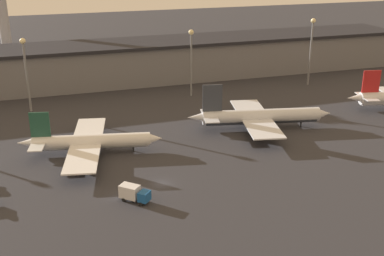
% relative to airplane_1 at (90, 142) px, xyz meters
% --- Properties ---
extents(ground, '(600.00, 600.00, 0.00)m').
position_rel_airplane_1_xyz_m(ground, '(12.77, -22.39, -3.10)').
color(ground, '#2D2D33').
extents(terminal_building, '(251.32, 24.41, 15.24)m').
position_rel_airplane_1_xyz_m(terminal_building, '(12.77, 65.70, 4.56)').
color(terminal_building, slate).
rests_on(terminal_building, ground).
extents(airplane_1, '(36.23, 36.94, 11.46)m').
position_rel_airplane_1_xyz_m(airplane_1, '(0.00, 0.00, 0.00)').
color(airplane_1, white).
rests_on(airplane_1, ground).
extents(airplane_2, '(41.92, 34.12, 13.52)m').
position_rel_airplane_1_xyz_m(airplane_2, '(48.78, 2.78, 0.44)').
color(airplane_2, silver).
rests_on(airplane_2, ground).
extents(service_vehicle_3, '(6.39, 6.21, 3.44)m').
position_rel_airplane_1_xyz_m(service_vehicle_3, '(5.43, -27.88, -1.19)').
color(service_vehicle_3, '#195199').
rests_on(service_vehicle_3, ground).
extents(lamp_post_1, '(1.80, 1.80, 23.45)m').
position_rel_airplane_1_xyz_m(lamp_post_1, '(-13.92, 39.62, 11.94)').
color(lamp_post_1, slate).
rests_on(lamp_post_1, ground).
extents(lamp_post_2, '(1.80, 1.80, 23.26)m').
position_rel_airplane_1_xyz_m(lamp_post_2, '(40.11, 39.62, 11.84)').
color(lamp_post_2, slate).
rests_on(lamp_post_2, ground).
extents(lamp_post_3, '(1.80, 1.80, 24.95)m').
position_rel_airplane_1_xyz_m(lamp_post_3, '(87.02, 39.62, 12.77)').
color(lamp_post_3, slate).
rests_on(lamp_post_3, ground).
extents(control_tower, '(9.00, 9.00, 45.15)m').
position_rel_airplane_1_xyz_m(control_tower, '(-21.97, 107.04, 23.04)').
color(control_tower, '#99999E').
rests_on(control_tower, ground).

